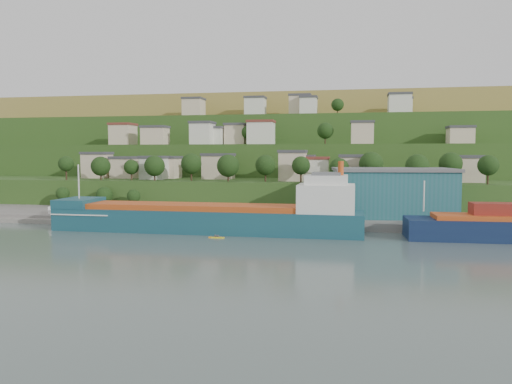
% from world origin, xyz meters
% --- Properties ---
extents(ground, '(500.00, 500.00, 0.00)m').
position_xyz_m(ground, '(0.00, 0.00, 0.00)').
color(ground, '#4A5A56').
rests_on(ground, ground).
extents(quay, '(220.00, 26.00, 4.00)m').
position_xyz_m(quay, '(20.00, 28.00, 0.00)').
color(quay, slate).
rests_on(quay, ground).
extents(pebble_beach, '(40.00, 18.00, 2.40)m').
position_xyz_m(pebble_beach, '(-55.00, 22.00, 0.00)').
color(pebble_beach, slate).
rests_on(pebble_beach, ground).
extents(hillside, '(360.00, 211.04, 96.00)m').
position_xyz_m(hillside, '(-0.01, 168.67, 0.08)').
color(hillside, '#284719').
rests_on(hillside, ground).
extents(cargo_ship_near, '(74.22, 12.02, 19.08)m').
position_xyz_m(cargo_ship_near, '(-3.94, 8.57, 3.05)').
color(cargo_ship_near, '#154052').
rests_on(cargo_ship_near, ground).
extents(warehouse, '(32.79, 22.09, 12.80)m').
position_xyz_m(warehouse, '(38.68, 31.00, 8.43)').
color(warehouse, '#1F5A5F').
rests_on(warehouse, quay).
extents(caravan, '(6.29, 3.63, 2.75)m').
position_xyz_m(caravan, '(-51.76, 20.09, 2.58)').
color(caravan, white).
rests_on(caravan, pebble_beach).
extents(dinghy, '(4.05, 2.49, 0.76)m').
position_xyz_m(dinghy, '(-43.76, 17.01, 1.58)').
color(dinghy, silver).
rests_on(dinghy, pebble_beach).
extents(kayak_orange, '(3.06, 0.70, 0.76)m').
position_xyz_m(kayak_orange, '(-1.69, 0.24, 0.22)').
color(kayak_orange, orange).
rests_on(kayak_orange, ground).
extents(kayak_yellow, '(2.97, 0.59, 0.74)m').
position_xyz_m(kayak_yellow, '(-1.11, 0.13, 0.22)').
color(kayak_yellow, yellow).
rests_on(kayak_yellow, ground).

